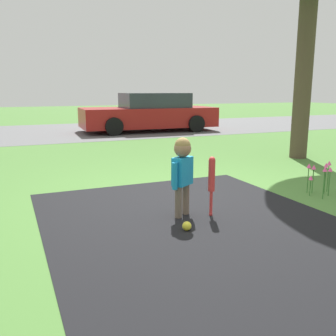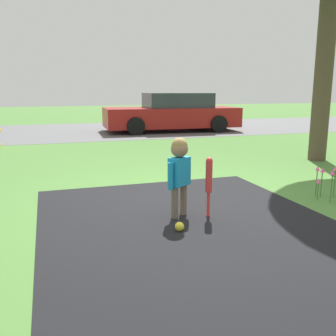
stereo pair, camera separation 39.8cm
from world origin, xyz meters
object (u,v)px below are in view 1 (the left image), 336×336
at_px(parked_car, 150,113).
at_px(baseball_bat, 212,178).
at_px(child, 182,166).
at_px(sports_ball, 187,226).

bearing_deg(parked_car, baseball_bat, 76.57).
distance_m(child, sports_ball, 0.69).
bearing_deg(parked_car, sports_ball, 74.47).
bearing_deg(sports_ball, parked_car, 71.70).
bearing_deg(sports_ball, baseball_bat, 33.85).
bearing_deg(child, baseball_bat, -54.47).
xyz_separation_m(sports_ball, parked_car, (2.95, 8.92, 0.56)).
height_order(child, parked_car, parked_car).
xyz_separation_m(baseball_bat, sports_ball, (-0.45, -0.30, -0.39)).
height_order(child, sports_ball, child).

